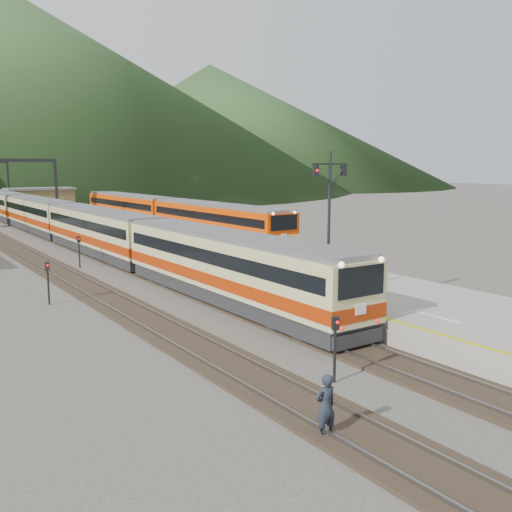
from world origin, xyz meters
TOP-DOWN VIEW (x-y plane):
  - track_main at (0.00, 40.00)m, footprint 2.60×200.00m
  - track_far at (-5.00, 40.00)m, footprint 2.60×200.00m
  - track_second at (11.50, 40.00)m, footprint 2.60×200.00m
  - platform at (5.60, 38.00)m, footprint 8.00×100.00m
  - gantry_near at (-2.85, 55.00)m, footprint 9.55×0.25m
  - station_shed at (5.60, 78.00)m, footprint 9.40×4.40m
  - hill_b at (30.00, 230.00)m, footprint 220.00×220.00m
  - hill_c at (110.00, 210.00)m, footprint 160.00×160.00m
  - main_train at (0.00, 46.03)m, footprint 2.87×78.73m
  - second_train at (11.50, 47.84)m, footprint 3.09×42.12m
  - signal_mast at (2.89, 11.83)m, footprint 2.20×0.23m
  - short_signal_a at (-2.89, 4.89)m, footprint 0.25×0.21m
  - short_signal_b at (-3.16, 31.55)m, footprint 0.26×0.23m
  - short_signal_c at (-7.90, 21.47)m, footprint 0.26×0.23m
  - worker at (-5.75, 2.08)m, footprint 0.66×0.45m

SIDE VIEW (x-z plane):
  - track_main at x=0.00m, z-range -0.05..0.18m
  - track_far at x=-5.00m, z-range -0.05..0.18m
  - track_second at x=11.50m, z-range -0.05..0.18m
  - platform at x=5.60m, z-range 0.00..1.00m
  - worker at x=-5.75m, z-range 0.00..1.76m
  - short_signal_a at x=-2.89m, z-range 0.33..2.60m
  - short_signal_b at x=-3.16m, z-range 0.33..2.60m
  - short_signal_c at x=-7.90m, z-range 0.33..2.60m
  - main_train at x=0.00m, z-range 0.23..3.73m
  - second_train at x=11.50m, z-range 0.23..4.01m
  - station_shed at x=5.60m, z-range 1.02..4.12m
  - signal_mast at x=2.89m, z-range 1.76..8.64m
  - gantry_near at x=-2.85m, z-range 1.59..9.59m
  - hill_c at x=110.00m, z-range 0.00..50.00m
  - hill_b at x=30.00m, z-range 0.00..75.00m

